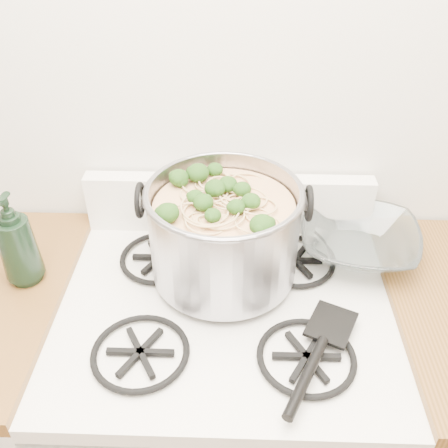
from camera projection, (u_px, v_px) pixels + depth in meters
gas_range at (225, 421)px, 1.42m from camera, size 0.76×0.66×0.92m
counter_left at (48, 410)px, 1.42m from camera, size 0.25×0.65×0.92m
stock_pot at (224, 233)px, 1.14m from camera, size 0.38×0.35×0.24m
spatula at (332, 322)px, 1.06m from camera, size 0.40×0.40×0.02m
glass_bowl at (358, 247)px, 1.26m from camera, size 0.14×0.14×0.03m
bottle at (16, 240)px, 1.12m from camera, size 0.10×0.11×0.23m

